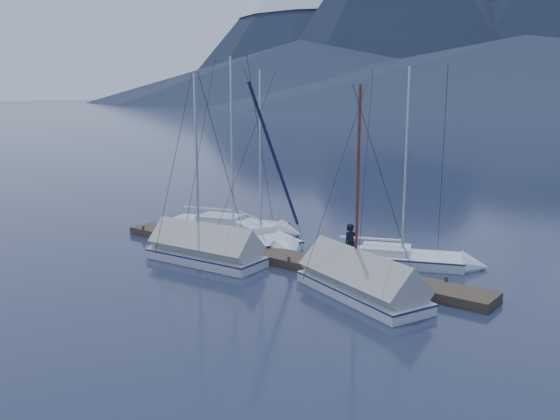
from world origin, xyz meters
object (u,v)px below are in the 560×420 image
object	(u,v)px
sailboat_open_left	(242,229)
sailboat_open_mid	(265,240)
sailboat_covered_near	(353,282)
person	(351,245)
sailboat_open_right	(413,261)
sailboat_covered_far	(197,251)

from	to	relation	value
sailboat_open_left	sailboat_open_mid	bearing A→B (deg)	-23.89
sailboat_covered_near	sailboat_open_left	bearing A→B (deg)	153.65
sailboat_open_left	person	world-z (taller)	sailboat_open_left
sailboat_open_mid	sailboat_covered_near	world-z (taller)	sailboat_open_mid
sailboat_open_mid	person	bearing A→B (deg)	-16.16
sailboat_open_right	person	distance (m)	3.17
sailboat_open_right	sailboat_covered_near	world-z (taller)	sailboat_open_right
sailboat_open_mid	person	distance (m)	5.98
sailboat_open_left	sailboat_covered_far	bearing A→B (deg)	-68.61
sailboat_open_right	sailboat_covered_far	distance (m)	9.03
sailboat_open_left	sailboat_open_mid	xyz separation A→B (m)	(2.38, -1.06, -0.01)
sailboat_open_mid	person	world-z (taller)	sailboat_open_mid
sailboat_open_left	sailboat_open_mid	distance (m)	2.61
sailboat_covered_far	sailboat_open_mid	bearing A→B (deg)	84.74
sailboat_open_left	person	bearing A→B (deg)	-18.53
sailboat_covered_near	sailboat_covered_far	size ratio (longest dim) A/B	0.94
sailboat_open_left	sailboat_covered_near	bearing A→B (deg)	-26.35
sailboat_covered_far	sailboat_open_left	bearing A→B (deg)	111.39
sailboat_covered_far	person	distance (m)	6.55
sailboat_covered_near	sailboat_covered_far	xyz separation A→B (m)	(-7.32, -0.51, 0.02)
sailboat_covered_near	person	xyz separation A→B (m)	(-1.28, 1.93, 0.77)
sailboat_open_mid	sailboat_covered_far	distance (m)	4.10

